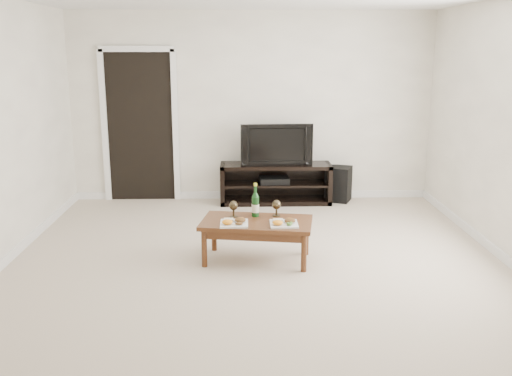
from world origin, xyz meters
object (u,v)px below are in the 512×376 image
object	(u,v)px
television	(276,144)
coffee_table	(257,241)
subwoofer	(338,184)
media_console	(276,183)

from	to	relation	value
television	coffee_table	bearing A→B (deg)	-101.83
subwoofer	coffee_table	bearing A→B (deg)	-95.30
media_console	subwoofer	size ratio (longest dim) A/B	3.13
media_console	subwoofer	distance (m)	0.89
coffee_table	media_console	bearing A→B (deg)	81.77
television	subwoofer	bearing A→B (deg)	1.74
subwoofer	coffee_table	distance (m)	2.61
subwoofer	coffee_table	size ratio (longest dim) A/B	0.44
television	subwoofer	size ratio (longest dim) A/B	2.01
media_console	coffee_table	bearing A→B (deg)	-98.23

